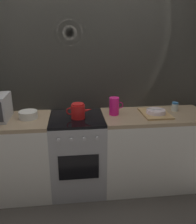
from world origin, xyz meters
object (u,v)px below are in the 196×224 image
at_px(kettle, 78,111).
at_px(mixing_bowl, 28,115).
at_px(pitcher, 114,106).
at_px(spice_jar, 175,107).
at_px(dish_pile, 155,112).
at_px(stove_unit, 78,153).

height_order(kettle, mixing_bowl, kettle).
height_order(pitcher, spice_jar, pitcher).
xyz_separation_m(kettle, dish_pile, (0.88, 0.02, -0.06)).
bearing_deg(dish_pile, spice_jar, 21.50).
relative_size(kettle, dish_pile, 0.71).
distance_m(dish_pile, spice_jar, 0.30).
bearing_deg(dish_pile, pitcher, 173.84).
relative_size(kettle, spice_jar, 2.71).
xyz_separation_m(stove_unit, dish_pile, (0.89, -0.01, 0.47)).
xyz_separation_m(mixing_bowl, dish_pile, (1.42, -0.04, -0.02)).
height_order(stove_unit, pitcher, pitcher).
bearing_deg(kettle, pitcher, 9.82).
bearing_deg(kettle, stove_unit, 115.78).
height_order(mixing_bowl, spice_jar, spice_jar).
height_order(mixing_bowl, pitcher, pitcher).
height_order(stove_unit, spice_jar, spice_jar).
distance_m(kettle, pitcher, 0.42).
bearing_deg(mixing_bowl, spice_jar, 2.38).
bearing_deg(spice_jar, dish_pile, -158.50).
distance_m(mixing_bowl, pitcher, 0.95).
xyz_separation_m(stove_unit, mixing_bowl, (-0.52, 0.02, 0.49)).
relative_size(mixing_bowl, pitcher, 1.00).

